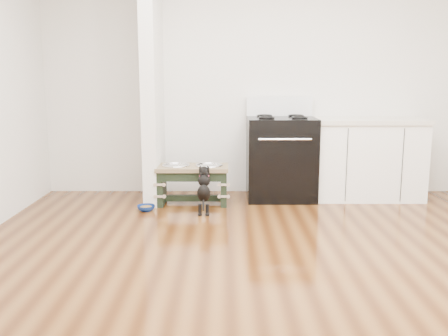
# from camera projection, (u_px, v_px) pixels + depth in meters

# --- Properties ---
(ground) EXTENTS (5.00, 5.00, 0.00)m
(ground) POSITION_uv_depth(u_px,v_px,m) (278.00, 269.00, 3.61)
(ground) COLOR #401F0B
(ground) RESTS_ON ground
(room_shell) EXTENTS (5.00, 5.00, 5.00)m
(room_shell) POSITION_uv_depth(u_px,v_px,m) (283.00, 39.00, 3.31)
(room_shell) COLOR silver
(room_shell) RESTS_ON ground
(partition_wall) EXTENTS (0.15, 0.80, 2.70)m
(partition_wall) POSITION_uv_depth(u_px,v_px,m) (152.00, 79.00, 5.43)
(partition_wall) COLOR silver
(partition_wall) RESTS_ON ground
(oven_range) EXTENTS (0.76, 0.69, 1.14)m
(oven_range) POSITION_uv_depth(u_px,v_px,m) (281.00, 157.00, 5.64)
(oven_range) COLOR black
(oven_range) RESTS_ON ground
(cabinet_run) EXTENTS (1.24, 0.64, 0.91)m
(cabinet_run) POSITION_uv_depth(u_px,v_px,m) (367.00, 159.00, 5.66)
(cabinet_run) COLOR white
(cabinet_run) RESTS_ON ground
(dog_feeder) EXTENTS (0.77, 0.41, 0.44)m
(dog_feeder) POSITION_uv_depth(u_px,v_px,m) (193.00, 177.00, 5.40)
(dog_feeder) COLOR black
(dog_feeder) RESTS_ON ground
(puppy) EXTENTS (0.14, 0.40, 0.47)m
(puppy) POSITION_uv_depth(u_px,v_px,m) (204.00, 188.00, 5.06)
(puppy) COLOR black
(puppy) RESTS_ON ground
(floor_bowl) EXTENTS (0.22, 0.22, 0.06)m
(floor_bowl) POSITION_uv_depth(u_px,v_px,m) (146.00, 208.00, 5.17)
(floor_bowl) COLOR navy
(floor_bowl) RESTS_ON ground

